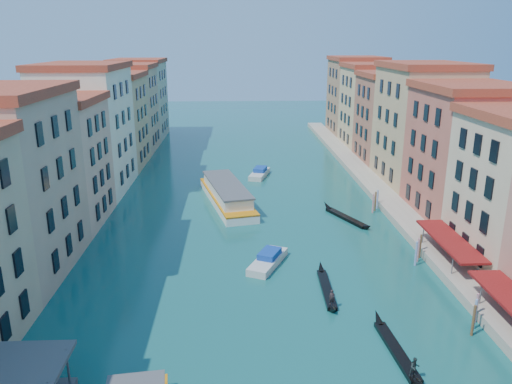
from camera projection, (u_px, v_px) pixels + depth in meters
left_bank_palazzos at (76, 141)px, 76.25m from camera, size 12.80×128.40×21.00m
right_bank_palazzos at (435, 137)px, 78.84m from camera, size 12.80×128.40×21.00m
quay at (381, 193)px, 81.20m from camera, size 4.00×140.00×1.00m
mooring_poles_right at (461, 300)px, 46.25m from camera, size 1.44×54.24×3.20m
vaporetto_far at (227, 194)px, 77.78m from camera, size 9.46×21.61×3.13m
gondola_fore at (327, 288)px, 50.49m from camera, size 1.25×10.53×2.10m
gondola_right at (398, 350)px, 40.23m from camera, size 1.53×10.68×2.13m
gondola_far at (345, 217)px, 71.01m from camera, size 5.48×10.73×1.62m
motorboat_mid at (268, 260)px, 56.42m from camera, size 5.13×7.58×1.51m
motorboat_far at (260, 173)px, 93.30m from camera, size 4.46×8.12×1.60m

